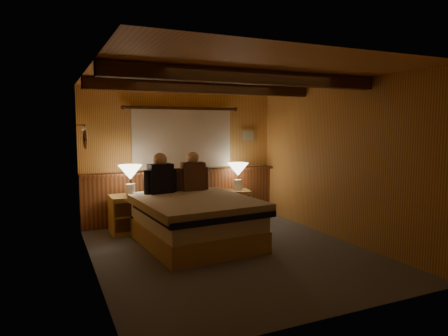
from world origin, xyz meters
TOP-DOWN VIEW (x-y plane):
  - floor at (0.00, 0.00)m, footprint 4.20×4.20m
  - ceiling at (0.00, 0.00)m, footprint 4.20×4.20m
  - wall_back at (0.00, 2.10)m, footprint 3.60×0.00m
  - wall_left at (-1.80, 0.00)m, footprint 0.00×4.20m
  - wall_right at (1.80, 0.00)m, footprint 0.00×4.20m
  - wall_front at (0.00, -2.10)m, footprint 3.60×0.00m
  - wainscot at (0.00, 2.04)m, footprint 3.60×0.23m
  - curtain_window at (0.00, 2.03)m, footprint 2.18×0.09m
  - ceiling_beams at (0.00, 0.15)m, footprint 3.60×1.65m
  - coat_rail at (-1.72, 1.58)m, footprint 0.05×0.55m
  - framed_print at (1.35, 2.08)m, footprint 0.30×0.04m
  - bed at (-0.31, 0.61)m, footprint 1.69×2.10m
  - nightstand_left at (-1.09, 1.61)m, footprint 0.57×0.51m
  - nightstand_right at (0.94, 1.75)m, footprint 0.58×0.54m
  - lamp_left at (-1.05, 1.57)m, footprint 0.38×0.38m
  - lamp_right at (0.99, 1.78)m, footprint 0.39×0.39m
  - person_left at (-0.64, 1.24)m, footprint 0.55×0.26m
  - person_right at (-0.08, 1.30)m, footprint 0.55×0.23m
  - duffel_bag at (-0.82, 1.44)m, footprint 0.55×0.34m

SIDE VIEW (x-z plane):
  - floor at x=0.00m, z-range 0.00..0.00m
  - duffel_bag at x=-0.82m, z-range -0.02..0.36m
  - nightstand_right at x=0.94m, z-range 0.00..0.54m
  - nightstand_left at x=-1.09m, z-range 0.00..0.61m
  - bed at x=-0.31m, z-range 0.01..0.69m
  - wainscot at x=0.00m, z-range 0.02..0.96m
  - lamp_right at x=0.99m, z-range 0.65..1.15m
  - person_right at x=-0.08m, z-range 0.61..1.27m
  - person_left at x=-0.64m, z-range 0.61..1.28m
  - lamp_left at x=-1.05m, z-range 0.71..1.21m
  - wall_left at x=-1.80m, z-range -0.90..3.30m
  - wall_right at x=1.80m, z-range -0.90..3.30m
  - wall_back at x=0.00m, z-range -0.60..3.00m
  - wall_front at x=0.00m, z-range -0.60..3.00m
  - curtain_window at x=0.00m, z-range 0.96..2.08m
  - framed_print at x=1.35m, z-range 1.43..1.68m
  - coat_rail at x=-1.72m, z-range 1.55..1.79m
  - ceiling_beams at x=0.00m, z-range 2.23..2.39m
  - ceiling at x=0.00m, z-range 2.40..2.40m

